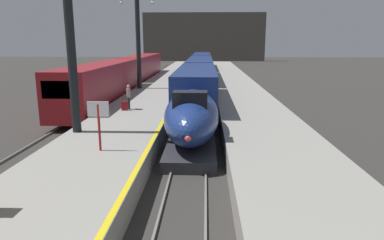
{
  "coord_description": "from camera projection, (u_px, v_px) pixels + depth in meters",
  "views": [
    {
      "loc": [
        0.72,
        -3.97,
        5.57
      ],
      "look_at": [
        0.05,
        12.8,
        1.8
      ],
      "focal_mm": 32.53,
      "sensor_mm": 36.0,
      "label": 1
    }
  ],
  "objects": [
    {
      "name": "passenger_near_edge",
      "position": [
        129.0,
        95.0,
        23.7
      ],
      "size": [
        0.34,
        0.54,
        1.69
      ],
      "color": "#23232D",
      "rests_on": "platform_left"
    },
    {
      "name": "rail_main_right",
      "position": [
        206.0,
        103.0,
        31.89
      ],
      "size": [
        0.08,
        110.0,
        0.12
      ],
      "primitive_type": "cube",
      "color": "slate",
      "rests_on": "ground"
    },
    {
      "name": "rolling_suitcase",
      "position": [
        125.0,
        106.0,
        23.47
      ],
      "size": [
        0.4,
        0.22,
        0.98
      ],
      "color": "maroon",
      "rests_on": "platform_left"
    },
    {
      "name": "station_column_far",
      "position": [
        138.0,
        32.0,
        33.6
      ],
      "size": [
        4.0,
        0.68,
        9.1
      ],
      "color": "black",
      "rests_on": "platform_left"
    },
    {
      "name": "departure_info_board",
      "position": [
        98.0,
        116.0,
        14.51
      ],
      "size": [
        0.9,
        0.1,
        2.12
      ],
      "color": "maroon",
      "rests_on": "platform_left"
    },
    {
      "name": "platform_left_safety_stripe",
      "position": [
        176.0,
        97.0,
        29.09
      ],
      "size": [
        0.2,
        107.8,
        0.01
      ],
      "primitive_type": "cube",
      "color": "yellow",
      "rests_on": "platform_left"
    },
    {
      "name": "terminus_back_wall",
      "position": [
        204.0,
        37.0,
        103.02
      ],
      "size": [
        36.0,
        2.0,
        14.0
      ],
      "primitive_type": "cube",
      "color": "#4C4742",
      "rests_on": "ground"
    },
    {
      "name": "regional_train_adjacent",
      "position": [
        127.0,
        74.0,
        38.78
      ],
      "size": [
        2.85,
        36.6,
        3.8
      ],
      "color": "maroon",
      "rests_on": "ground"
    },
    {
      "name": "platform_left",
      "position": [
        149.0,
        103.0,
        29.29
      ],
      "size": [
        4.8,
        110.0,
        1.05
      ],
      "primitive_type": "cube",
      "color": "gray",
      "rests_on": "ground"
    },
    {
      "name": "rail_secondary_right",
      "position": [
        119.0,
        103.0,
        32.21
      ],
      "size": [
        0.08,
        110.0,
        0.12
      ],
      "primitive_type": "cube",
      "color": "slate",
      "rests_on": "ground"
    },
    {
      "name": "platform_right",
      "position": [
        246.0,
        104.0,
        28.98
      ],
      "size": [
        4.8,
        110.0,
        1.05
      ],
      "primitive_type": "cube",
      "color": "gray",
      "rests_on": "ground"
    },
    {
      "name": "highspeed_train_main",
      "position": [
        200.0,
        73.0,
        41.61
      ],
      "size": [
        2.92,
        57.51,
        3.6
      ],
      "color": "navy",
      "rests_on": "ground"
    },
    {
      "name": "rail_secondary_left",
      "position": [
        103.0,
        103.0,
        32.26
      ],
      "size": [
        0.08,
        110.0,
        0.12
      ],
      "primitive_type": "cube",
      "color": "slate",
      "rests_on": "ground"
    },
    {
      "name": "rail_main_left",
      "position": [
        190.0,
        103.0,
        31.95
      ],
      "size": [
        0.08,
        110.0,
        0.12
      ],
      "primitive_type": "cube",
      "color": "slate",
      "rests_on": "ground"
    },
    {
      "name": "station_column_mid",
      "position": [
        69.0,
        22.0,
        16.75
      ],
      "size": [
        4.0,
        0.68,
        9.08
      ],
      "color": "black",
      "rests_on": "platform_left"
    }
  ]
}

